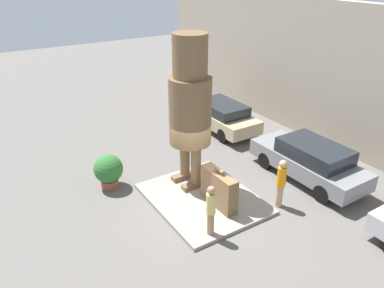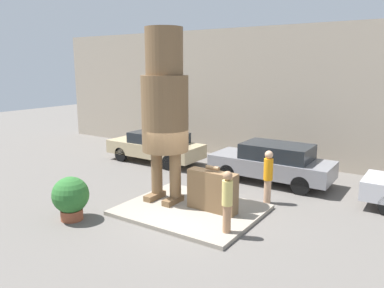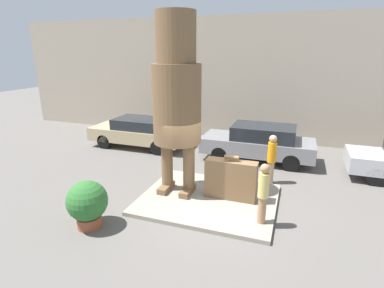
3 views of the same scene
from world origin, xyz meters
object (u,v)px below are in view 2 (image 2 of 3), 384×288
at_px(tourist, 227,199).
at_px(worker_hivis, 268,175).
at_px(giant_suitcase, 212,191).
at_px(parked_car_grey, 273,162).
at_px(planter_pot, 71,197).
at_px(parked_car_tan, 156,146).
at_px(statue_figure, 165,103).

height_order(tourist, worker_hivis, tourist).
relative_size(giant_suitcase, parked_car_grey, 0.34).
relative_size(parked_car_grey, planter_pot, 3.58).
height_order(parked_car_tan, parked_car_grey, parked_car_grey).
xyz_separation_m(parked_car_grey, worker_hivis, (0.73, -2.24, 0.16)).
xyz_separation_m(statue_figure, giant_suitcase, (1.75, 0.04, -2.60)).
height_order(giant_suitcase, planter_pot, giant_suitcase).
distance_m(giant_suitcase, tourist, 1.59).
xyz_separation_m(parked_car_grey, planter_pot, (-3.59, -6.73, -0.11)).
bearing_deg(planter_pot, parked_car_tan, 108.06).
bearing_deg(parked_car_grey, statue_figure, 63.24).
height_order(giant_suitcase, tourist, tourist).
distance_m(tourist, parked_car_grey, 5.24).
relative_size(statue_figure, parked_car_tan, 1.19).
bearing_deg(tourist, worker_hivis, 91.11).
height_order(tourist, parked_car_grey, tourist).
distance_m(parked_car_tan, parked_car_grey, 5.78).
height_order(tourist, planter_pot, tourist).
height_order(planter_pot, worker_hivis, worker_hivis).
relative_size(giant_suitcase, tourist, 0.94).
bearing_deg(worker_hivis, parked_car_grey, 107.98).
height_order(tourist, parked_car_tan, tourist).
distance_m(parked_car_grey, worker_hivis, 2.36).
height_order(statue_figure, worker_hivis, statue_figure).
bearing_deg(parked_car_grey, planter_pot, 61.91).
relative_size(tourist, worker_hivis, 0.94).
xyz_separation_m(tourist, planter_pot, (-4.38, -1.56, -0.34)).
bearing_deg(parked_car_tan, worker_hivis, 161.32).
bearing_deg(tourist, giant_suitcase, 134.84).
distance_m(giant_suitcase, worker_hivis, 2.12).
distance_m(statue_figure, worker_hivis, 4.12).
xyz_separation_m(statue_figure, planter_pot, (-1.52, -2.63, -2.64)).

